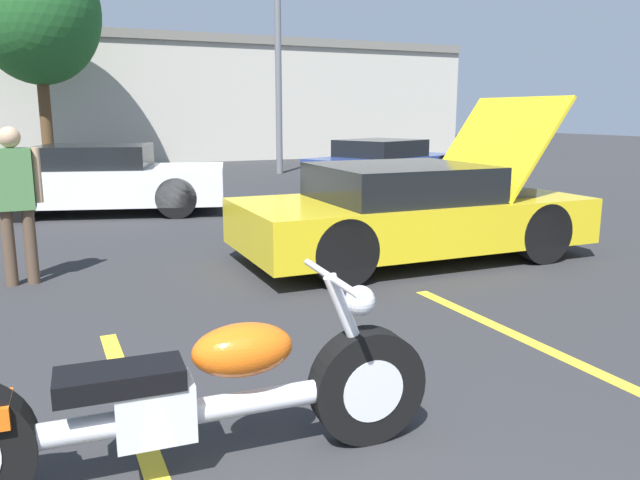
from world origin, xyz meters
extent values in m
cube|color=yellow|center=(3.11, 1.66, 0.00)|extent=(0.12, 4.86, 0.01)
cube|color=beige|center=(0.00, 23.02, 2.20)|extent=(32.00, 4.00, 4.40)
cube|color=slate|center=(0.00, 23.02, 4.25)|extent=(32.00, 4.20, 0.30)
cylinder|color=slate|center=(6.14, 15.98, 3.81)|extent=(0.18, 0.18, 7.62)
cylinder|color=brown|center=(0.12, 18.51, 1.48)|extent=(0.32, 0.32, 2.95)
ellipsoid|color=#236028|center=(0.12, 18.51, 4.41)|extent=(3.37, 3.37, 3.87)
cylinder|color=black|center=(1.27, 1.84, 0.31)|extent=(0.63, 0.20, 0.62)
cylinder|color=silver|center=(1.27, 1.84, 0.31)|extent=(0.35, 0.19, 0.34)
cylinder|color=silver|center=(0.31, 1.90, 0.33)|extent=(1.63, 0.22, 0.12)
cube|color=silver|center=(0.17, 1.91, 0.37)|extent=(0.37, 0.26, 0.28)
ellipsoid|color=orange|center=(0.60, 1.88, 0.61)|extent=(0.52, 0.31, 0.26)
cube|color=black|center=(0.02, 1.92, 0.55)|extent=(0.59, 0.30, 0.10)
cylinder|color=silver|center=(1.17, 1.85, 0.63)|extent=(0.31, 0.09, 0.62)
cylinder|color=silver|center=(1.06, 1.86, 0.93)|extent=(0.08, 0.70, 0.04)
sphere|color=silver|center=(1.22, 1.84, 0.79)|extent=(0.16, 0.16, 0.16)
cylinder|color=silver|center=(-0.11, 2.04, 0.27)|extent=(1.25, 0.17, 0.09)
cube|color=yellow|center=(3.81, 5.39, 0.46)|extent=(4.17, 1.96, 0.53)
cube|color=black|center=(3.64, 5.40, 0.93)|extent=(1.90, 1.72, 0.40)
cylinder|color=black|center=(5.07, 4.54, 0.36)|extent=(0.72, 0.24, 0.71)
cylinder|color=black|center=(5.10, 6.19, 0.36)|extent=(0.72, 0.24, 0.71)
cylinder|color=black|center=(2.51, 4.60, 0.36)|extent=(0.72, 0.24, 0.71)
cylinder|color=black|center=(2.54, 6.24, 0.36)|extent=(0.72, 0.24, 0.71)
cube|color=yellow|center=(4.98, 5.37, 1.32)|extent=(0.90, 1.74, 1.21)
cube|color=#4C4C51|center=(4.94, 5.37, 0.69)|extent=(0.62, 1.04, 0.28)
cube|color=white|center=(0.85, 10.56, 0.49)|extent=(4.38, 2.80, 0.61)
cube|color=black|center=(0.69, 10.61, 0.99)|extent=(2.19, 2.01, 0.38)
cylinder|color=black|center=(1.84, 9.48, 0.34)|extent=(0.71, 0.40, 0.68)
cylinder|color=black|center=(2.27, 10.94, 0.34)|extent=(0.71, 0.40, 0.68)
cylinder|color=black|center=(-0.57, 10.18, 0.34)|extent=(0.71, 0.40, 0.68)
cylinder|color=black|center=(-0.15, 11.64, 0.34)|extent=(0.71, 0.40, 0.68)
cube|color=navy|center=(7.41, 12.21, 0.45)|extent=(4.37, 3.17, 0.51)
cube|color=black|center=(7.26, 12.14, 0.90)|extent=(2.27, 2.14, 0.40)
cylinder|color=black|center=(8.85, 12.00, 0.35)|extent=(0.73, 0.48, 0.70)
cylinder|color=black|center=(8.26, 13.39, 0.35)|extent=(0.73, 0.48, 0.70)
cylinder|color=black|center=(6.56, 11.02, 0.35)|extent=(0.73, 0.48, 0.70)
cylinder|color=black|center=(5.97, 12.42, 0.35)|extent=(0.73, 0.48, 0.70)
cylinder|color=brown|center=(-0.56, 6.02, 0.39)|extent=(0.12, 0.12, 0.78)
cylinder|color=brown|center=(-0.36, 6.02, 0.39)|extent=(0.12, 0.12, 0.78)
cube|color=#4C7F47|center=(-0.46, 6.02, 1.08)|extent=(0.36, 0.20, 0.61)
cylinder|color=tan|center=(-0.24, 6.02, 1.12)|extent=(0.08, 0.08, 0.55)
sphere|color=tan|center=(-0.46, 6.02, 1.50)|extent=(0.21, 0.21, 0.21)
camera|label=1|loc=(-0.24, -0.87, 1.74)|focal=35.00mm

